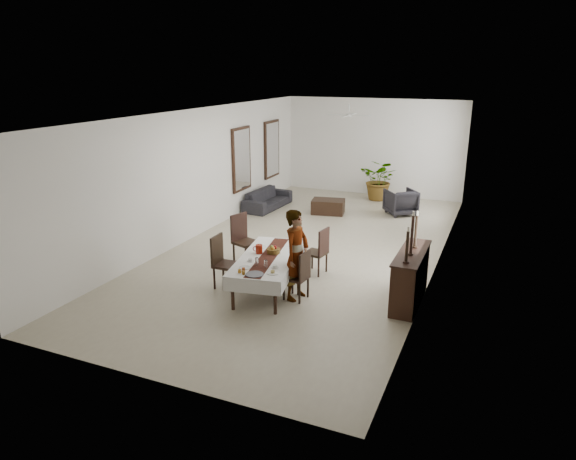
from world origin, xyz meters
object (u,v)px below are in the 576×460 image
at_px(sideboard_body, 410,278).
at_px(sofa, 268,199).
at_px(red_pitcher, 259,249).
at_px(woman, 296,255).
at_px(dining_table_top, 268,258).

height_order(sideboard_body, sofa, sideboard_body).
distance_m(red_pitcher, woman, 0.93).
bearing_deg(dining_table_top, sideboard_body, 0.16).
relative_size(dining_table_top, red_pitcher, 12.00).
relative_size(red_pitcher, sofa, 0.09).
bearing_deg(red_pitcher, woman, -15.53).
distance_m(red_pitcher, sofa, 5.95).
relative_size(dining_table_top, sideboard_body, 1.34).
bearing_deg(dining_table_top, red_pitcher, 149.04).
xyz_separation_m(red_pitcher, sideboard_body, (2.88, 0.39, -0.29)).
bearing_deg(dining_table_top, sofa, 105.18).
xyz_separation_m(red_pitcher, woman, (0.89, -0.25, 0.09)).
relative_size(dining_table_top, woman, 1.24).
height_order(red_pitcher, woman, woman).
bearing_deg(sideboard_body, woman, -162.07).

